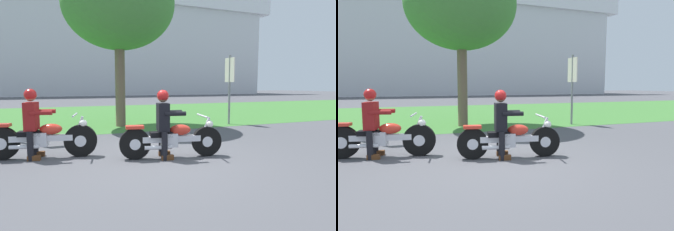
% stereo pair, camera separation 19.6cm
% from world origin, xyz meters
% --- Properties ---
extents(ground, '(120.00, 120.00, 0.00)m').
position_xyz_m(ground, '(0.00, 0.00, 0.00)').
color(ground, '#4C4C51').
extents(grass_verge, '(60.00, 12.00, 0.01)m').
position_xyz_m(grass_verge, '(0.00, 9.48, 0.00)').
color(grass_verge, '#3D7533').
rests_on(grass_verge, ground).
extents(stadium_facade, '(61.82, 8.00, 13.21)m').
position_xyz_m(stadium_facade, '(-0.41, 38.77, 6.61)').
color(stadium_facade, silver).
rests_on(stadium_facade, ground).
extents(motorcycle_lead, '(2.11, 0.72, 0.87)m').
position_xyz_m(motorcycle_lead, '(0.32, 0.14, 0.38)').
color(motorcycle_lead, black).
rests_on(motorcycle_lead, ground).
extents(rider_lead, '(0.61, 0.53, 1.39)m').
position_xyz_m(rider_lead, '(0.16, 0.18, 0.81)').
color(rider_lead, black).
rests_on(rider_lead, ground).
extents(motorcycle_follow, '(2.16, 0.72, 0.89)m').
position_xyz_m(motorcycle_follow, '(-2.14, 1.07, 0.40)').
color(motorcycle_follow, black).
rests_on(motorcycle_follow, ground).
extents(rider_follow, '(0.61, 0.53, 1.41)m').
position_xyz_m(rider_follow, '(-2.31, 1.11, 0.83)').
color(rider_follow, black).
rests_on(rider_follow, ground).
extents(tree_roadside, '(3.90, 3.90, 5.84)m').
position_xyz_m(tree_roadside, '(0.33, 5.00, 4.25)').
color(tree_roadside, brown).
rests_on(tree_roadside, ground).
extents(sign_banner, '(0.08, 0.60, 2.60)m').
position_xyz_m(sign_banner, '(4.27, 4.00, 1.72)').
color(sign_banner, gray).
rests_on(sign_banner, ground).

